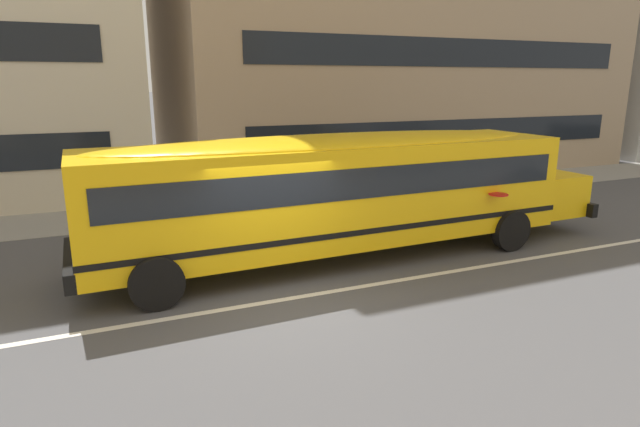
# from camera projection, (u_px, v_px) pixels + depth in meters

# --- Properties ---
(ground_plane) EXTENTS (400.00, 400.00, 0.00)m
(ground_plane) POSITION_uv_depth(u_px,v_px,m) (284.00, 300.00, 10.04)
(ground_plane) COLOR #4C4C4F
(sidewalk_far) EXTENTS (120.00, 3.00, 0.01)m
(sidewalk_far) POSITION_uv_depth(u_px,v_px,m) (202.00, 210.00, 17.05)
(sidewalk_far) COLOR gray
(sidewalk_far) RESTS_ON ground_plane
(lane_centreline) EXTENTS (110.00, 0.16, 0.01)m
(lane_centreline) POSITION_uv_depth(u_px,v_px,m) (284.00, 299.00, 10.04)
(lane_centreline) COLOR silver
(lane_centreline) RESTS_ON ground_plane
(school_bus) EXTENTS (12.88, 3.06, 2.87)m
(school_bus) POSITION_uv_depth(u_px,v_px,m) (344.00, 186.00, 12.10)
(school_bus) COLOR yellow
(school_bus) RESTS_ON ground_plane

